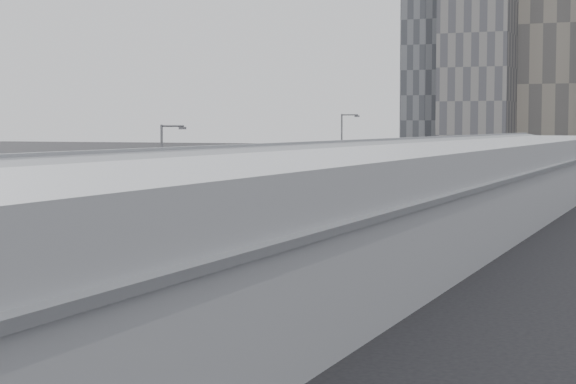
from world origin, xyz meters
The scene contains 19 objects.
sidewalk centered at (9.00, 55.00, 0.06)m, with size 10.00×170.00×0.12m, color gray.
lane_line centered at (-1.50, 55.00, 0.01)m, with size 0.12×160.00×0.02m, color gold.
depot centered at (12.99, 55.00, 3.51)m, with size 12.45×160.40×7.20m.
bus_2 centered at (1.83, 34.54, 1.52)m, with size 2.77×12.37×3.61m.
bus_3 centered at (2.30, 47.17, 1.61)m, with size 3.12×13.14×3.81m.
bus_4 centered at (2.06, 60.82, 1.68)m, with size 3.02×13.59×3.97m.
bus_5 centered at (1.86, 76.96, 1.70)m, with size 3.77×13.91×4.02m.
bus_6 centered at (1.90, 88.88, 1.69)m, with size 3.31×13.76×3.99m.
bus_7 centered at (1.86, 102.59, 1.55)m, with size 2.82×12.63×3.68m.
bus_8 centered at (2.04, 116.48, 1.60)m, with size 3.88×13.17×3.79m.
bus_9 centered at (2.12, 132.89, 1.67)m, with size 3.76×13.67×3.95m.
tree_1 centered at (6.00, 31.90, 3.70)m, with size 1.61×1.61×4.55m.
tree_2 centered at (5.88, 59.92, 3.13)m, with size 1.85×1.85×4.08m.
tree_3 centered at (6.24, 77.67, 3.59)m, with size 1.11×1.11×4.29m.
tree_4 centered at (5.70, 105.75, 3.72)m, with size 2.21×2.21×4.85m.
street_lamp_near centered at (-4.63, 51.31, 4.83)m, with size 2.04×0.22×8.30m.
street_lamp_far centered at (-4.38, 88.16, 5.43)m, with size 2.04×0.22×9.47m.
shipping_container centered at (-5.38, 112.59, 1.18)m, with size 2.44×6.18×2.36m, color #144322.
suv centered at (-3.11, 129.74, 0.78)m, with size 2.60×5.64×1.57m, color black.
Camera 1 is at (30.35, -8.16, 8.22)m, focal length 60.00 mm.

